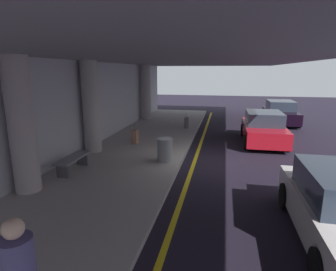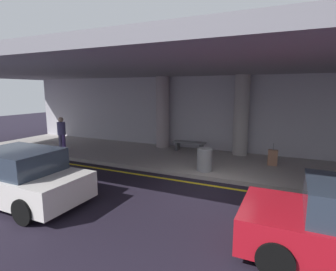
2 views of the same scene
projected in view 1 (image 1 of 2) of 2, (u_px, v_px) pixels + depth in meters
The scene contains 14 objects.
ground_plane at pixel (210, 161), 10.73m from camera, with size 60.00×60.00×0.00m, color black.
sidewalk at pixel (133, 155), 11.31m from camera, with size 26.00×4.20×0.15m, color #A7A09B.
lane_stripe_yellow at pixel (195, 160), 10.84m from camera, with size 26.00×0.14×0.01m, color yellow.
support_column_far_left at pixel (22, 126), 7.39m from camera, with size 0.68×0.68×3.65m, color #AB9DA1.
support_column_left_mid at pixel (91, 107), 11.21m from camera, with size 0.68×0.68×3.65m, color #AAA3A1.
support_column_center at pixel (146, 92), 18.85m from camera, with size 0.68×0.68×3.65m, color #A49B9F.
ceiling_overhang at pixel (143, 56), 10.34m from camera, with size 28.00×13.20×0.30m, color gray.
terminal_back_wall at pixel (79, 109), 11.33m from camera, with size 26.00×0.30×3.80m, color #B7B4BE.
car_black at pixel (280, 113), 18.31m from camera, with size 4.10×1.92×1.50m.
car_red at pixel (263, 128), 13.38m from camera, with size 4.10×1.92×1.50m.
suitcase_upright_primary at pixel (135, 137), 12.76m from camera, with size 0.36×0.22×0.90m.
suitcase_upright_secondary at pixel (186, 123), 16.22m from camera, with size 0.36×0.22×0.90m.
bench_metal at pixel (73, 161), 9.22m from camera, with size 1.60×0.50×0.48m.
trash_bin_steel at pixel (165, 150), 10.24m from camera, with size 0.56×0.56×0.85m, color gray.
Camera 1 is at (-10.34, -0.45, 3.40)m, focal length 29.85 mm.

